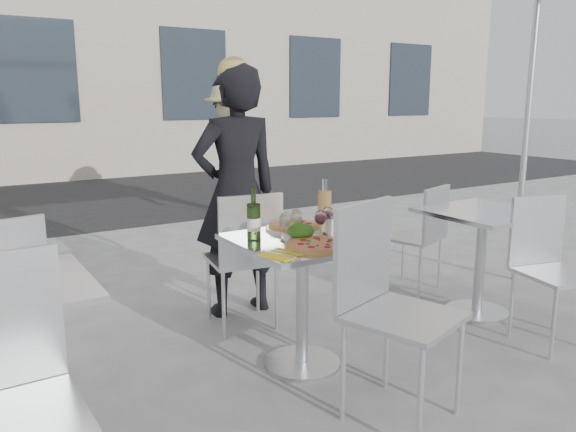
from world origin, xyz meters
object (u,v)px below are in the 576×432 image
side_table_right (482,240)px  chair_far (246,250)px  pedestrian_b (230,150)px  wineglass_red_b (328,215)px  napkin_left (282,254)px  side_table_left (3,334)px  side_chair_rnear (548,257)px  pizza_far (295,227)px  wineglass_white_b (296,217)px  wineglass_red_a (321,218)px  salad_plate (301,233)px  side_chair_lnear (2,382)px  chair_near (385,292)px  sugar_shaker (331,225)px  pizza_near (318,245)px  wineglass_white_a (285,221)px  napkin_right (366,242)px  side_chair_rfar (423,230)px  woman_diner (236,193)px  wine_bottle (254,220)px  carafe (324,208)px  main_table (302,275)px

side_table_right → chair_far: bearing=157.9°
pedestrian_b → wineglass_red_b: bearing=-1.3°
wineglass_red_b → napkin_left: wineglass_red_b is taller
side_table_left → chair_far: chair_far is taller
side_chair_rnear → pizza_far: (-1.42, 0.72, 0.23)m
wineglass_white_b → wineglass_red_a: 0.14m
pizza_far → salad_plate: (-0.10, -0.22, 0.02)m
side_table_left → side_chair_lnear: bearing=-95.6°
pizza_far → salad_plate: salad_plate is taller
chair_near → salad_plate: size_ratio=4.65×
side_chair_lnear → sugar_shaker: (1.75, 0.56, 0.21)m
pizza_near → salad_plate: 0.19m
pizza_near → wineglass_red_b: wineglass_red_b is taller
side_chair_lnear → wineglass_white_a: side_chair_lnear is taller
wineglass_white_b → napkin_right: 0.41m
side_table_left → side_chair_rfar: (3.00, 0.56, -0.04)m
side_table_right → side_chair_lnear: size_ratio=0.75×
side_table_right → salad_plate: (-1.51, -0.00, 0.25)m
side_table_right → chair_near: chair_near is taller
side_chair_rfar → sugar_shaker: (-1.30, -0.55, 0.30)m
salad_plate → sugar_shaker: (0.21, 0.01, 0.02)m
side_table_right → side_chair_rfar: size_ratio=0.88×
pedestrian_b → wineglass_white_b: bearing=-3.9°
side_table_left → wineglass_red_b: size_ratio=4.76×
chair_near → wineglass_red_a: (0.02, 0.56, 0.25)m
side_table_left → woman_diner: size_ratio=0.43×
side_chair_rnear → woman_diner: size_ratio=0.52×
wine_bottle → wineglass_red_b: 0.44m
chair_far → carafe: (0.30, -0.45, 0.32)m
side_chair_rnear → wineglass_white_a: wineglass_white_a is taller
side_table_left → wineglass_white_a: (1.39, 0.01, 0.32)m
side_table_left → chair_near: size_ratio=0.73×
pizza_near → napkin_left: (-0.24, -0.03, -0.01)m
pedestrian_b → chair_far: bearing=-7.3°
side_chair_lnear → carafe: bearing=20.5°
side_table_right → side_chair_lnear: bearing=-169.7°
side_table_right → wineglass_red_a: bearing=-178.5°
pedestrian_b → side_table_right: bearing=16.7°
wineglass_white_b → napkin_right: (0.25, -0.31, -0.11)m
side_table_left → wineglass_red_b: 1.71m
sugar_shaker → woman_diner: bearing=97.1°
side_chair_lnear → salad_plate: size_ratio=4.54×
side_table_left → napkin_left: (1.23, -0.22, 0.21)m
chair_far → wineglass_red_b: 0.71m
side_table_left → side_chair_rfar: size_ratio=0.88×
wineglass_white_a → napkin_left: size_ratio=0.68×
wineglass_red_b → napkin_left: bearing=-152.2°
side_table_right → woman_diner: (-1.42, 0.95, 0.33)m
main_table → side_table_left: size_ratio=1.00×
chair_near → woman_diner: woman_diner is taller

